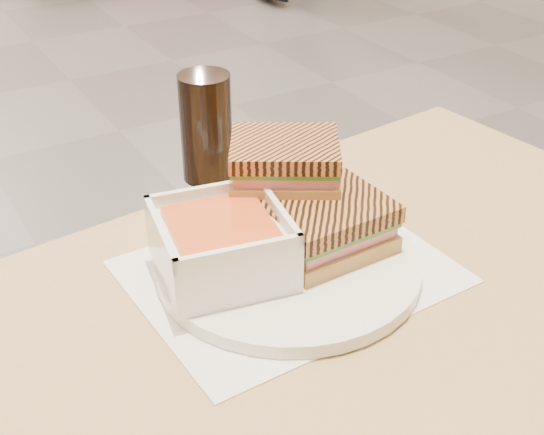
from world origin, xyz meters
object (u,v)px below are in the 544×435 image
panini_lower (326,225)px  cola_glass (206,128)px  plate (288,264)px  soup_bowl (222,246)px

panini_lower → cola_glass: size_ratio=0.91×
panini_lower → cola_glass: (-0.03, 0.24, 0.03)m
panini_lower → cola_glass: cola_glass is taller
plate → panini_lower: bearing=-1.9°
soup_bowl → cola_glass: (0.09, 0.22, 0.02)m
plate → soup_bowl: soup_bowl is taller
soup_bowl → panini_lower: size_ratio=1.15×
plate → cola_glass: size_ratio=2.00×
soup_bowl → panini_lower: bearing=-8.4°
cola_glass → panini_lower: bearing=-83.9°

